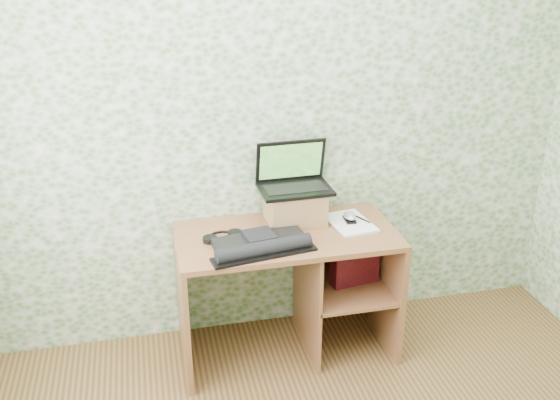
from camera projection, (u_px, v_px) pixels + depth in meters
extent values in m
plane|color=silver|center=(274.00, 120.00, 3.44)|extent=(3.50, 0.00, 3.50)
cube|color=brown|center=(287.00, 236.00, 3.39)|extent=(1.20, 0.60, 0.03)
cube|color=brown|center=(183.00, 308.00, 3.42)|extent=(0.03, 0.60, 0.72)
cube|color=brown|center=(383.00, 283.00, 3.66)|extent=(0.03, 0.60, 0.72)
cube|color=brown|center=(307.00, 293.00, 3.57)|extent=(0.02, 0.56, 0.72)
cube|color=brown|center=(346.00, 285.00, 3.61)|extent=(0.46, 0.56, 0.02)
cube|color=brown|center=(332.00, 264.00, 3.87)|extent=(0.48, 0.02, 0.72)
cube|color=olive|center=(295.00, 206.00, 3.50)|extent=(0.32, 0.27, 0.19)
cube|color=black|center=(295.00, 189.00, 3.45)|extent=(0.40, 0.28, 0.02)
cube|color=black|center=(296.00, 188.00, 3.44)|extent=(0.34, 0.16, 0.00)
cube|color=black|center=(290.00, 160.00, 3.50)|extent=(0.40, 0.08, 0.25)
cube|color=#235819|center=(291.00, 161.00, 3.49)|extent=(0.36, 0.06, 0.21)
cube|color=black|center=(259.00, 241.00, 3.27)|extent=(0.50, 0.25, 0.04)
cube|color=black|center=(259.00, 239.00, 3.27)|extent=(0.18, 0.18, 0.06)
cylinder|color=black|center=(264.00, 248.00, 3.15)|extent=(0.51, 0.15, 0.08)
cube|color=black|center=(264.00, 254.00, 3.16)|extent=(0.56, 0.19, 0.01)
torus|color=black|center=(223.00, 238.00, 3.33)|extent=(0.19, 0.19, 0.01)
cylinder|color=black|center=(210.00, 239.00, 3.29)|extent=(0.08, 0.08, 0.03)
cylinder|color=black|center=(235.00, 234.00, 3.36)|extent=(0.08, 0.08, 0.03)
cube|color=white|center=(350.00, 223.00, 3.49)|extent=(0.26, 0.33, 0.01)
ellipsoid|color=silver|center=(350.00, 218.00, 3.50)|extent=(0.07, 0.11, 0.04)
cylinder|color=black|center=(361.00, 218.00, 3.52)|extent=(0.07, 0.13, 0.01)
cube|color=maroon|center=(355.00, 257.00, 3.55)|extent=(0.29, 0.13, 0.33)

